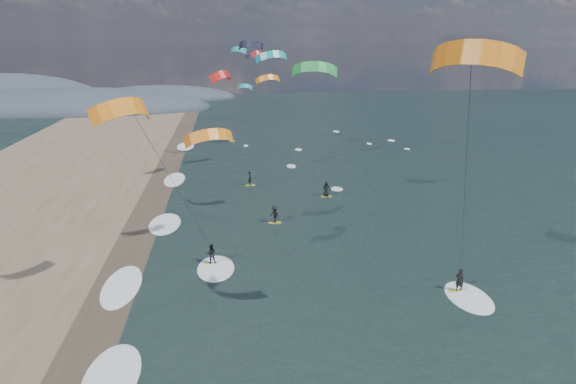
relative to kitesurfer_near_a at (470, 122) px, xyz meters
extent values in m
cube|color=#382D23|center=(-18.87, 3.22, -11.72)|extent=(3.00, 240.00, 0.00)
ellipsoid|color=#3D4756|center=(-64.87, 105.22, -11.73)|extent=(48.00, 20.00, 15.00)
ellipsoid|color=#3D4756|center=(-46.87, 93.22, -11.73)|extent=(64.00, 24.00, 10.00)
ellipsoid|color=#3D4756|center=(-28.87, 113.22, -11.73)|extent=(40.00, 18.00, 7.00)
cube|color=gold|center=(3.09, 4.84, -11.70)|extent=(1.26, 0.38, 0.05)
imported|color=black|center=(3.09, 4.84, -10.89)|extent=(0.57, 0.38, 1.56)
ellipsoid|color=white|center=(3.39, 4.04, -11.73)|extent=(2.60, 4.20, 0.12)
cylinder|color=black|center=(1.09, 1.84, -3.62)|extent=(0.02, 0.02, 15.40)
cube|color=gold|center=(-12.70, 10.84, -11.70)|extent=(1.15, 0.35, 0.05)
imported|color=black|center=(-12.70, 10.84, -10.94)|extent=(0.72, 0.56, 1.46)
ellipsoid|color=white|center=(-12.40, 10.04, -11.73)|extent=(2.60, 4.20, 0.12)
cylinder|color=black|center=(-14.45, 7.84, -5.02)|extent=(0.02, 0.02, 12.85)
cube|color=gold|center=(-7.40, 18.21, -11.70)|extent=(1.10, 0.35, 0.05)
imported|color=black|center=(-7.40, 18.21, -10.92)|extent=(1.09, 1.09, 1.52)
cube|color=gold|center=(-1.44, 24.95, -11.70)|extent=(1.10, 0.35, 0.05)
imported|color=black|center=(-1.44, 24.95, -10.91)|extent=(0.85, 0.66, 1.54)
cube|color=gold|center=(-8.98, 29.86, -11.70)|extent=(1.10, 0.35, 0.05)
imported|color=black|center=(-8.98, 29.86, -10.91)|extent=(0.45, 0.61, 1.53)
ellipsoid|color=white|center=(-17.67, -0.78, -11.73)|extent=(2.40, 5.40, 0.11)
ellipsoid|color=white|center=(-17.67, 8.22, -11.73)|extent=(2.40, 5.40, 0.11)
ellipsoid|color=white|center=(-17.67, 19.22, -11.73)|extent=(2.40, 5.40, 0.11)
ellipsoid|color=white|center=(-17.67, 33.22, -11.73)|extent=(2.40, 5.40, 0.11)
ellipsoid|color=white|center=(-17.67, 51.22, -11.73)|extent=(2.40, 5.40, 0.11)
camera|label=1|loc=(-11.16, -20.96, 3.72)|focal=30.00mm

